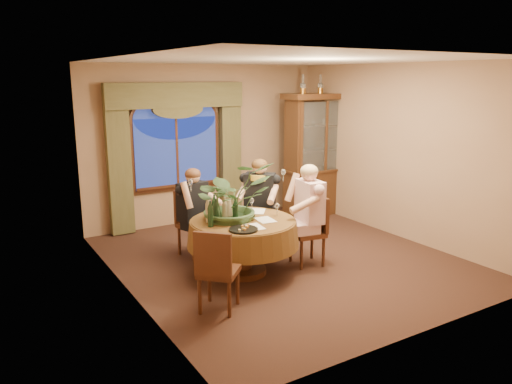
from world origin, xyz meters
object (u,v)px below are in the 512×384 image
chair_back_right (259,219)px  wine_bottle_5 (216,211)px  chair_front_left (219,269)px  person_back (193,213)px  china_cabinet (318,155)px  olive_bowl (249,218)px  wine_bottle_0 (225,210)px  chair_right (307,231)px  centerpiece_plant (231,170)px  chair_back (195,223)px  oil_lamp_center (320,84)px  person_pink (309,215)px  person_scarf (260,205)px  stoneware_vase (228,209)px  wine_bottle_3 (208,210)px  oil_lamp_right (337,84)px  wine_bottle_4 (235,210)px  wine_bottle_2 (214,207)px  oil_lamp_left (303,84)px  wine_bottle_1 (210,214)px  dining_table (243,247)px

chair_back_right → wine_bottle_5: wine_bottle_5 is taller
chair_front_left → person_back: 1.77m
china_cabinet → olive_bowl: china_cabinet is taller
wine_bottle_0 → wine_bottle_5: 0.14m
china_cabinet → chair_right: china_cabinet is taller
centerpiece_plant → chair_right: bearing=-16.1°
chair_back_right → chair_back: same height
oil_lamp_center → chair_back: 3.69m
china_cabinet → person_pink: china_cabinet is taller
oil_lamp_center → centerpiece_plant: bearing=-148.0°
wine_bottle_5 → person_scarf: bearing=32.9°
stoneware_vase → person_scarf: bearing=33.3°
person_back → oil_lamp_center: bearing=179.9°
china_cabinet → centerpiece_plant: 3.35m
person_back → wine_bottle_3: person_back is taller
person_back → oil_lamp_right: bearing=178.0°
stoneware_vase → wine_bottle_4: wine_bottle_4 is taller
oil_lamp_center → wine_bottle_2: bearing=-151.0°
person_back → chair_front_left: bearing=57.0°
chair_back → wine_bottle_0: size_ratio=2.91×
oil_lamp_left → wine_bottle_5: bearing=-145.2°
person_pink → wine_bottle_1: 1.50m
person_pink → wine_bottle_2: (-1.29, 0.37, 0.20)m
wine_bottle_1 → chair_front_left: bearing=-109.9°
wine_bottle_3 → stoneware_vase: bearing=4.6°
oil_lamp_left → oil_lamp_right: same height
chair_back_right → stoneware_vase: (-0.83, -0.54, 0.40)m
china_cabinet → oil_lamp_left: 1.37m
chair_back_right → wine_bottle_0: size_ratio=2.91×
person_pink → wine_bottle_4: (-1.14, 0.07, 0.20)m
dining_table → person_pink: bearing=-8.3°
wine_bottle_4 → wine_bottle_5: 0.25m
oil_lamp_center → chair_back_right: bearing=-149.6°
oil_lamp_left → chair_front_left: bearing=-139.2°
chair_back_right → wine_bottle_2: wine_bottle_2 is taller
wine_bottle_0 → wine_bottle_1: size_ratio=1.00×
oil_lamp_right → chair_back: (-3.38, -0.90, -1.98)m
stoneware_vase → wine_bottle_0: 0.18m
china_cabinet → wine_bottle_1: size_ratio=6.92×
chair_front_left → stoneware_vase: stoneware_vase is taller
dining_table → wine_bottle_1: 0.74m
chair_back_right → chair_back: size_ratio=1.00×
chair_right → chair_back: size_ratio=1.00×
oil_lamp_center → chair_back_right: oil_lamp_center is taller
wine_bottle_0 → wine_bottle_5: bearing=-172.1°
china_cabinet → chair_back_right: 2.47m
dining_table → china_cabinet: (2.74, 1.91, 0.77)m
wine_bottle_3 → chair_right: bearing=-12.5°
oil_lamp_right → chair_right: (-2.20, -2.07, -1.98)m
chair_back_right → olive_bowl: chair_back_right is taller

